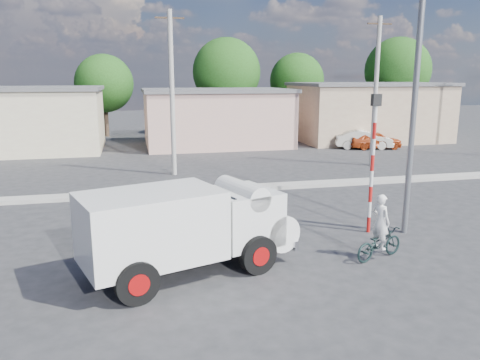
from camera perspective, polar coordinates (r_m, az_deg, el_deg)
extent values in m
plane|color=#2A2B2D|center=(13.09, 5.94, -9.40)|extent=(120.00, 120.00, 0.00)
cube|color=#99968E|center=(20.44, -1.36, -1.07)|extent=(40.00, 0.80, 0.16)
cylinder|color=black|center=(10.62, -12.45, -12.13)|extent=(1.03, 0.58, 0.99)
cylinder|color=#B40C0E|center=(10.62, -12.45, -12.13)|extent=(0.56, 0.46, 0.49)
cylinder|color=black|center=(12.29, -15.36, -8.81)|extent=(1.03, 0.58, 0.99)
cylinder|color=#B40C0E|center=(12.29, -15.36, -8.81)|extent=(0.56, 0.46, 0.49)
cylinder|color=black|center=(11.89, 2.20, -9.09)|extent=(1.03, 0.58, 0.99)
cylinder|color=#B40C0E|center=(11.89, 2.20, -9.09)|extent=(0.56, 0.46, 0.49)
cylinder|color=black|center=(13.40, -2.28, -6.56)|extent=(1.03, 0.58, 0.99)
cylinder|color=#B40C0E|center=(13.40, -2.28, -6.56)|extent=(0.56, 0.46, 0.49)
cube|color=black|center=(11.91, -6.94, -8.77)|extent=(4.29, 2.40, 0.16)
cube|color=white|center=(11.35, -10.78, -5.56)|extent=(3.69, 2.88, 1.66)
cube|color=white|center=(12.44, 0.17, -4.37)|extent=(2.11, 2.25, 1.39)
cylinder|color=white|center=(12.95, 3.07, -5.57)|extent=(1.51, 2.06, 0.99)
cylinder|color=white|center=(12.27, 0.17, -1.56)|extent=(1.17, 1.95, 0.63)
cube|color=silver|center=(13.26, 4.34, -6.79)|extent=(0.72, 1.88, 0.25)
cube|color=black|center=(12.02, -2.39, -2.98)|extent=(0.54, 1.47, 0.63)
imported|color=black|center=(13.36, 16.60, -7.40)|extent=(1.77, 1.12, 0.88)
imported|color=white|center=(13.26, 16.69, -6.11)|extent=(0.53, 0.64, 1.51)
imported|color=beige|center=(33.53, 14.81, 4.82)|extent=(4.13, 2.44, 1.29)
imported|color=#A93A13|center=(33.64, 16.10, 4.72)|extent=(3.76, 1.90, 1.23)
cylinder|color=red|center=(15.55, 15.40, -5.25)|extent=(0.11, 0.11, 0.50)
cylinder|color=white|center=(15.41, 15.51, -3.48)|extent=(0.11, 0.11, 0.50)
cylinder|color=red|center=(15.28, 15.61, -1.67)|extent=(0.11, 0.11, 0.50)
cylinder|color=white|center=(15.17, 15.72, 0.16)|extent=(0.11, 0.11, 0.50)
cylinder|color=red|center=(15.08, 15.84, 2.02)|extent=(0.11, 0.11, 0.50)
cylinder|color=white|center=(15.00, 15.95, 3.89)|extent=(0.11, 0.11, 0.50)
cylinder|color=red|center=(14.94, 16.06, 5.79)|extent=(0.11, 0.11, 0.50)
cylinder|color=white|center=(14.89, 16.18, 7.70)|extent=(0.11, 0.11, 0.50)
cube|color=black|center=(14.87, 16.28, 9.35)|extent=(0.28, 0.18, 0.36)
cylinder|color=slate|center=(15.17, 20.60, 10.32)|extent=(0.18, 0.18, 9.00)
cube|color=beige|center=(34.51, -26.60, 6.40)|extent=(12.00, 7.00, 4.00)
cube|color=#59595B|center=(34.40, -26.95, 9.90)|extent=(12.30, 7.30, 0.24)
cube|color=#D6A493|center=(34.13, -2.92, 7.46)|extent=(10.00, 7.00, 3.80)
cube|color=#59595B|center=(34.01, -2.96, 10.86)|extent=(10.30, 7.30, 0.24)
cube|color=tan|center=(38.12, 15.29, 7.87)|extent=(11.00, 7.00, 4.20)
cube|color=#59595B|center=(38.02, 15.49, 11.20)|extent=(11.30, 7.30, 0.24)
cylinder|color=#38281E|center=(40.63, -16.01, 7.57)|extent=(0.36, 0.36, 3.47)
sphere|color=#27651E|center=(40.51, -16.24, 11.24)|extent=(4.71, 4.71, 4.71)
cylinder|color=#38281E|center=(40.37, -1.64, 8.53)|extent=(0.36, 0.36, 4.20)
sphere|color=#27651E|center=(40.27, -1.67, 13.00)|extent=(5.70, 5.70, 5.70)
cylinder|color=#38281E|center=(44.21, 6.85, 8.42)|extent=(0.36, 0.36, 3.64)
sphere|color=#27651E|center=(44.11, 6.94, 11.96)|extent=(4.94, 4.94, 4.94)
cylinder|color=#38281E|center=(46.29, 18.38, 8.52)|extent=(0.36, 0.36, 4.37)
sphere|color=#27651E|center=(46.22, 18.67, 12.56)|extent=(5.93, 5.93, 5.93)
cylinder|color=#99968E|center=(23.56, -8.29, 10.24)|extent=(0.24, 0.24, 8.00)
cube|color=#38281E|center=(23.71, -8.57, 18.96)|extent=(1.40, 0.08, 0.08)
cylinder|color=#99968E|center=(26.86, 16.18, 10.14)|extent=(0.24, 0.24, 8.00)
cube|color=#38281E|center=(26.99, 16.66, 17.79)|extent=(1.40, 0.08, 0.08)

